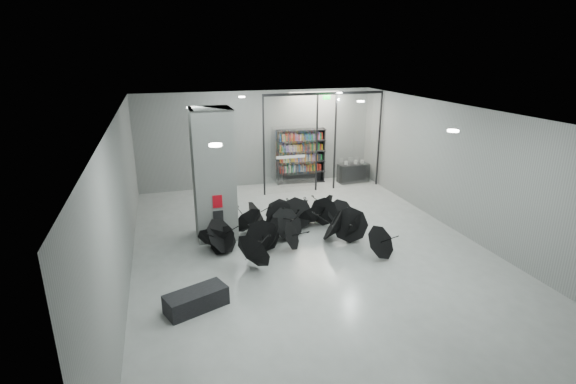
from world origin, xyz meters
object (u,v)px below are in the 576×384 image
object	(u,v)px
column	(214,175)
bookshelf	(301,156)
bench	(196,300)
shop_counter	(353,173)
umbrella_cluster	(292,229)

from	to	relation	value
column	bookshelf	xyz separation A→B (m)	(4.34, 4.75, -0.82)
bench	shop_counter	world-z (taller)	shop_counter
bench	umbrella_cluster	world-z (taller)	umbrella_cluster
column	bench	size ratio (longest dim) A/B	2.88
column	bench	bearing A→B (deg)	-104.06
bookshelf	shop_counter	distance (m)	2.45
shop_counter	bench	bearing A→B (deg)	-136.89
bookshelf	umbrella_cluster	size ratio (longest dim) A/B	0.41
column	bench	distance (m)	4.44
shop_counter	umbrella_cluster	bearing A→B (deg)	-134.74
bookshelf	bench	bearing A→B (deg)	-115.71
shop_counter	bookshelf	bearing A→B (deg)	160.79
column	umbrella_cluster	size ratio (longest dim) A/B	0.69
column	shop_counter	size ratio (longest dim) A/B	2.93
bench	shop_counter	size ratio (longest dim) A/B	1.02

